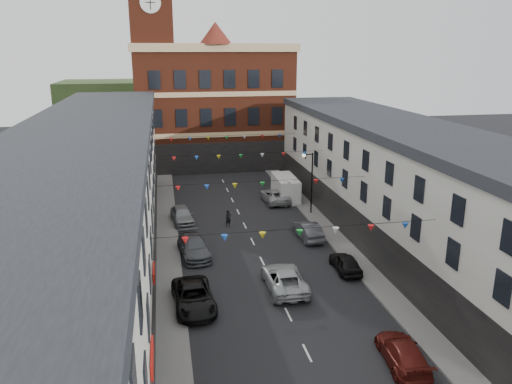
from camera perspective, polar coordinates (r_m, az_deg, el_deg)
ground at (r=34.23m, az=2.04°, el=-10.55°), size 160.00×160.00×0.00m
pavement_left at (r=35.30m, az=-9.85°, el=-9.80°), size 1.80×64.00×0.15m
pavement_right at (r=37.88m, az=11.70°, el=-8.05°), size 1.80×64.00×0.15m
terrace_left at (r=32.79m, az=-18.82°, el=-2.54°), size 8.40×56.00×10.70m
terrace_right at (r=37.52m, az=19.61°, el=-1.12°), size 8.40×56.00×9.70m
civic_building at (r=68.52m, az=-4.94°, el=9.93°), size 20.60×13.30×18.50m
clock_tower at (r=64.86m, az=-11.66°, el=15.35°), size 5.60×5.60×30.00m
distant_hill at (r=92.47m, az=-8.95°, el=9.40°), size 40.00×14.00×10.00m
street_lamp at (r=47.25m, az=6.14°, el=1.95°), size 1.10×0.36×6.00m
car_left_c at (r=31.37m, az=-7.14°, el=-11.82°), size 2.70×5.31×1.44m
car_left_d at (r=38.69m, az=-7.13°, el=-6.24°), size 2.64×5.28×1.47m
car_left_e at (r=45.95m, az=-8.45°, el=-2.62°), size 2.28×4.65×1.53m
car_right_c at (r=27.24m, az=16.43°, el=-17.25°), size 2.33×4.67×1.30m
car_right_d at (r=36.46m, az=10.19°, el=-7.96°), size 1.61×3.83×1.30m
car_right_e at (r=42.05m, az=5.94°, el=-4.39°), size 1.77×4.41×1.43m
car_right_f at (r=51.72m, az=2.15°, el=-0.41°), size 2.61×5.18×1.40m
moving_car at (r=33.43m, az=3.26°, el=-9.85°), size 2.49×5.32×1.47m
white_van at (r=52.73m, az=3.38°, el=0.46°), size 2.20×5.47×2.40m
pedestrian at (r=44.63m, az=-3.18°, el=-3.03°), size 0.65×0.55×1.53m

